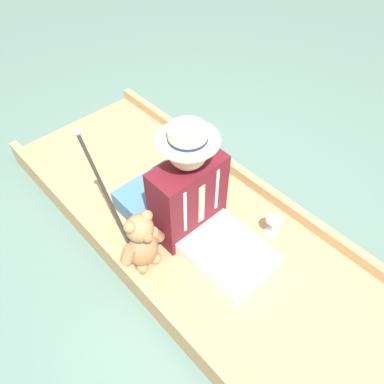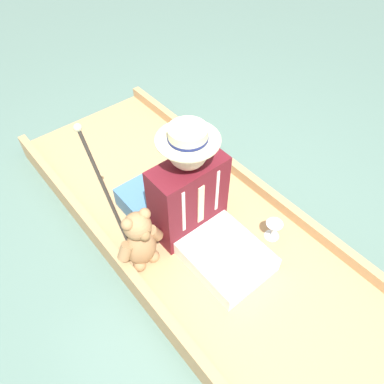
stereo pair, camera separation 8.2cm
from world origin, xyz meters
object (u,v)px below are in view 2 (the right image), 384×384
Objects in this scene: seated_person at (197,204)px; teddy_bear at (140,241)px; wine_glass at (274,227)px; walking_cane at (107,193)px.

seated_person reaches higher than teddy_bear.
teddy_bear is 3.37× the size of wine_glass.
walking_cane is at bearing -73.20° from teddy_bear.
seated_person is 0.94× the size of walking_cane.
teddy_bear is 0.51× the size of walking_cane.
seated_person is 0.55m from walking_cane.
wine_glass is at bearing 152.97° from teddy_bear.
seated_person reaches higher than wine_glass.
seated_person is at bearing 151.36° from walking_cane.
walking_cane is (0.06, -0.19, 0.30)m from teddy_bear.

